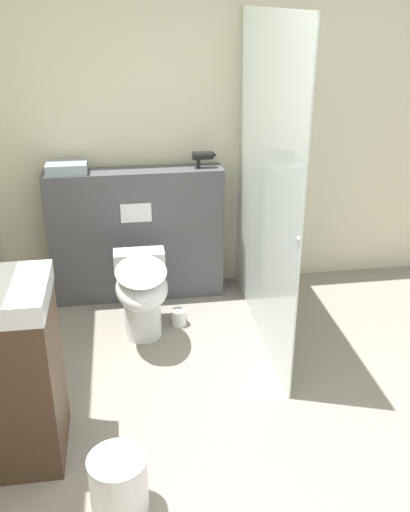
% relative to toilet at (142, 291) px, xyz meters
% --- Properties ---
extents(wall_back, '(8.00, 0.06, 2.50)m').
position_rel_toilet_xyz_m(wall_back, '(0.37, 0.82, 0.89)').
color(wall_back, beige).
rests_on(wall_back, ground_plane).
extents(partition_panel, '(1.28, 0.24, 1.01)m').
position_rel_toilet_xyz_m(partition_panel, '(0.00, 0.62, 0.15)').
color(partition_panel, '#4C4C51').
rests_on(partition_panel, ground_plane).
extents(shower_glass, '(0.04, 1.58, 2.08)m').
position_rel_toilet_xyz_m(shower_glass, '(0.80, -0.00, 0.68)').
color(shower_glass, silver).
rests_on(shower_glass, ground_plane).
extents(toilet, '(0.35, 0.66, 0.55)m').
position_rel_toilet_xyz_m(toilet, '(0.00, 0.00, 0.00)').
color(toilet, white).
rests_on(toilet, ground_plane).
extents(sink_vanity, '(0.52, 0.48, 1.10)m').
position_rel_toilet_xyz_m(sink_vanity, '(-0.70, -0.98, 0.13)').
color(sink_vanity, '#473323').
rests_on(sink_vanity, ground_plane).
extents(hair_drier, '(0.18, 0.06, 0.12)m').
position_rel_toilet_xyz_m(hair_drier, '(0.50, 0.61, 0.73)').
color(hair_drier, black).
rests_on(hair_drier, partition_panel).
extents(folded_towel, '(0.28, 0.20, 0.07)m').
position_rel_toilet_xyz_m(folded_towel, '(-0.46, 0.62, 0.69)').
color(folded_towel, '#8C9EAD').
rests_on(folded_towel, partition_panel).
extents(spare_toilet_roll, '(0.10, 0.10, 0.12)m').
position_rel_toilet_xyz_m(spare_toilet_roll, '(0.26, 0.13, -0.30)').
color(spare_toilet_roll, white).
rests_on(spare_toilet_roll, ground_plane).
extents(waste_bin, '(0.27, 0.27, 0.30)m').
position_rel_toilet_xyz_m(waste_bin, '(-0.18, -1.44, -0.21)').
color(waste_bin, silver).
rests_on(waste_bin, ground_plane).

